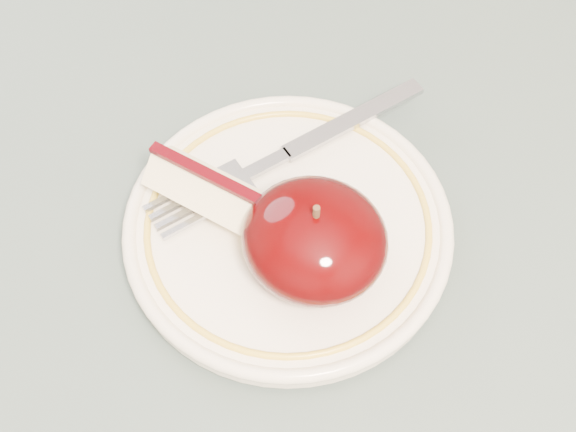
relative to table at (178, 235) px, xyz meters
The scene contains 5 objects.
table is the anchor object (origin of this frame).
plate 0.14m from the table, ahead, with size 0.20×0.20×0.02m.
apple_half 0.18m from the table, ahead, with size 0.08×0.08×0.06m.
apple_wedge 0.13m from the table, 18.25° to the right, with size 0.08×0.03×0.04m.
fork 0.14m from the table, 26.82° to the left, with size 0.11×0.19×0.00m.
Camera 1 is at (0.23, -0.22, 1.19)m, focal length 50.00 mm.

